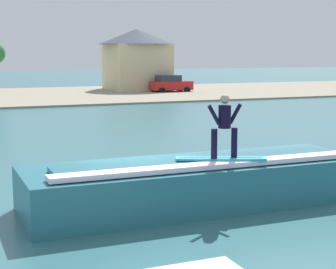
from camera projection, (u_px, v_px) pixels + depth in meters
name	position (u px, v px, depth m)	size (l,w,h in m)	color
ground_plane	(135.00, 199.00, 15.37)	(260.00, 260.00, 0.00)	#346972
wave_crest	(198.00, 182.00, 14.75)	(9.18, 2.85, 1.30)	#266976
surfboard	(221.00, 159.00, 14.22)	(2.27, 1.28, 0.06)	#33A5CC
surfer	(225.00, 123.00, 14.04)	(0.97, 0.32, 1.62)	black
car_far_shore	(170.00, 84.00, 57.72)	(4.28, 2.17, 1.86)	red
house_gabled_white	(137.00, 57.00, 60.74)	(8.32, 8.32, 6.73)	beige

